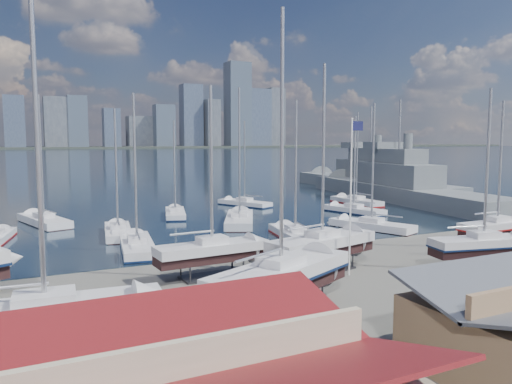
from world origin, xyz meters
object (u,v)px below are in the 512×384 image
flagpole (352,186)px  naval_ship_west (370,182)px  naval_ship_east (398,190)px  car_a (194,356)px

flagpole → naval_ship_west: bearing=49.6°
naval_ship_west → naval_ship_east: bearing=160.6°
naval_ship_west → car_a: 81.11m
car_a → flagpole: size_ratio=0.38×
naval_ship_east → naval_ship_west: size_ratio=1.05×
naval_ship_east → car_a: naval_ship_east is taller
flagpole → car_a: bearing=-148.2°
car_a → flagpole: bearing=13.5°
flagpole → naval_ship_east: bearing=43.9°
naval_ship_west → car_a: size_ratio=10.27×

